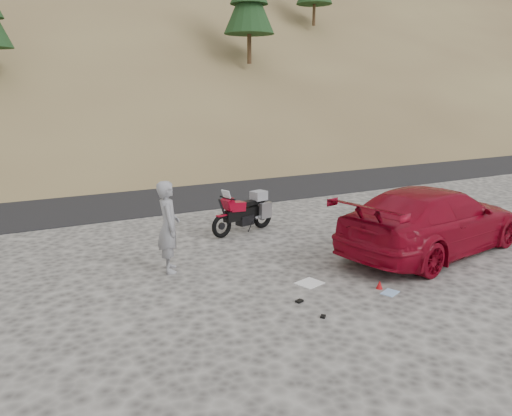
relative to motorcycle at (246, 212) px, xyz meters
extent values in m
plane|color=#464341|center=(-1.52, -2.75, -0.53)|extent=(140.00, 140.00, 0.00)
cube|color=black|center=(-1.52, 6.25, -0.53)|extent=(120.00, 7.00, 0.05)
cube|color=brown|center=(0.48, 27.25, 7.47)|extent=(110.00, 51.90, 46.72)
cube|color=brown|center=(0.48, 27.25, 7.77)|extent=(110.00, 43.28, 36.46)
cylinder|color=#332412|center=(6.48, 12.25, 5.41)|extent=(0.22, 0.22, 1.82)
cone|color=#183116|center=(6.48, 12.25, 7.42)|extent=(2.60, 2.60, 2.92)
cylinder|color=#332412|center=(12.48, 15.25, 7.79)|extent=(0.18, 0.18, 1.54)
torus|color=black|center=(-0.80, -0.22, -0.22)|extent=(0.63, 0.27, 0.62)
cylinder|color=black|center=(-0.80, -0.22, -0.22)|extent=(0.20, 0.10, 0.19)
torus|color=black|center=(0.60, 0.17, -0.22)|extent=(0.67, 0.30, 0.66)
cylinder|color=black|center=(0.60, 0.17, -0.22)|extent=(0.22, 0.13, 0.21)
cylinder|color=black|center=(-0.73, -0.20, 0.13)|extent=(0.35, 0.15, 0.76)
cylinder|color=black|center=(-0.61, -0.16, 0.48)|extent=(0.19, 0.57, 0.04)
cube|color=black|center=(-0.12, -0.03, -0.02)|extent=(1.15, 0.51, 0.28)
cube|color=black|center=(-0.03, -0.01, -0.20)|extent=(0.48, 0.38, 0.26)
cube|color=maroon|center=(-0.33, -0.09, 0.22)|extent=(0.55, 0.40, 0.29)
cube|color=maroon|center=(-0.58, -0.16, 0.33)|extent=(0.36, 0.38, 0.33)
cube|color=silver|center=(-0.64, -0.17, 0.58)|extent=(0.18, 0.30, 0.24)
cube|color=black|center=(0.10, 0.03, 0.24)|extent=(0.55, 0.34, 0.11)
cube|color=black|center=(0.45, 0.12, 0.20)|extent=(0.36, 0.25, 0.09)
cube|color=silver|center=(0.55, -0.10, 0.01)|extent=(0.39, 0.21, 0.42)
cube|color=silver|center=(0.42, 0.37, 0.01)|extent=(0.39, 0.21, 0.42)
cube|color=gray|center=(0.46, 0.13, 0.39)|extent=(0.47, 0.41, 0.24)
cube|color=maroon|center=(-0.80, -0.22, 0.06)|extent=(0.30, 0.18, 0.04)
cylinder|color=black|center=(0.06, -0.16, -0.36)|extent=(0.07, 0.20, 0.34)
cylinder|color=silver|center=(0.45, -0.01, -0.16)|extent=(0.44, 0.19, 0.12)
imported|color=gray|center=(-2.76, -1.90, -0.53)|extent=(0.61, 0.79, 1.92)
imported|color=maroon|center=(3.06, -3.59, -0.53)|extent=(5.64, 3.12, 1.55)
cube|color=white|center=(-0.58, -3.89, -0.53)|extent=(0.56, 0.53, 0.02)
cylinder|color=#1B43A5|center=(1.76, -4.00, -0.44)|extent=(0.51, 0.45, 0.19)
cylinder|color=#1B43A5|center=(2.14, -3.56, -0.43)|extent=(0.07, 0.07, 0.20)
cone|color=#AD0B0F|center=(0.46, -4.74, -0.45)|extent=(0.13, 0.13, 0.17)
cube|color=black|center=(-1.23, -4.54, -0.51)|extent=(0.15, 0.13, 0.04)
cube|color=black|center=(-1.23, -5.25, -0.52)|extent=(0.13, 0.13, 0.04)
cube|color=#92B6E2|center=(0.49, -5.00, -0.53)|extent=(0.41, 0.36, 0.01)
camera|label=1|loc=(-5.85, -11.51, 3.18)|focal=35.00mm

